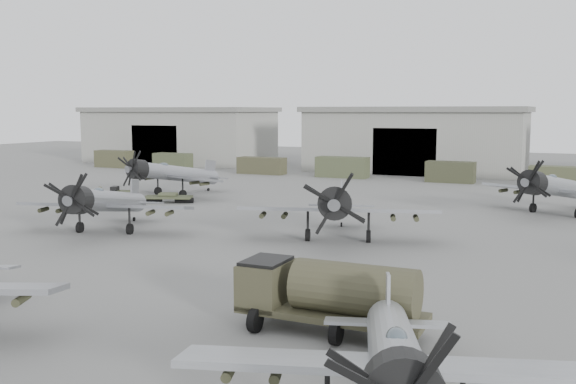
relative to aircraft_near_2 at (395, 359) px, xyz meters
name	(u,v)px	position (x,y,z in m)	size (l,w,h in m)	color
ground	(125,280)	(-15.84, 9.41, -2.04)	(220.00, 220.00, 0.00)	#5B5B59
hangar_left	(180,135)	(-53.84, 71.38, 2.34)	(29.00, 14.80, 8.70)	gray
hangar_center	(417,139)	(-15.84, 71.38, 2.34)	(29.00, 14.80, 8.70)	gray
support_truck_0	(114,159)	(-57.30, 59.41, -0.81)	(5.56, 2.20, 2.46)	#41412A
support_truck_1	(173,162)	(-47.13, 59.41, -0.87)	(5.33, 2.20, 2.33)	#3D432C
support_truck_2	(262,166)	(-33.34, 59.41, -0.95)	(6.29, 2.20, 2.17)	#3E3D28
support_truck_3	(342,167)	(-22.25, 59.41, -0.77)	(6.45, 2.20, 2.54)	#434930
support_truck_4	(450,172)	(-9.12, 59.41, -0.84)	(5.48, 2.20, 2.39)	#363824
support_truck_5	(558,177)	(2.31, 59.41, -0.91)	(6.00, 2.20, 2.24)	#43462E
aircraft_near_2	(395,359)	(0.00, 0.00, 0.00)	(11.19, 10.08, 4.48)	#A0A4A9
aircraft_mid_1	(103,202)	(-24.71, 18.42, 0.12)	(11.89, 10.71, 4.74)	gray
aircraft_mid_2	(338,206)	(-9.48, 22.27, 0.26)	(12.65, 11.39, 5.06)	gray
aircraft_far_0	(169,173)	(-31.70, 36.13, 0.18)	(12.22, 11.00, 4.87)	gray
aircraft_far_1	(555,187)	(2.57, 39.06, 0.18)	(11.88, 10.78, 4.87)	#909498
fuel_tanker	(329,291)	(-4.20, 6.54, -0.49)	(6.98, 3.19, 2.69)	#3B3926
tug_trailer	(140,196)	(-31.64, 31.46, -1.49)	(7.32, 3.85, 1.47)	#383C27
ground_crew	(101,197)	(-32.58, 27.43, -1.12)	(0.67, 0.44, 1.84)	#494A30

